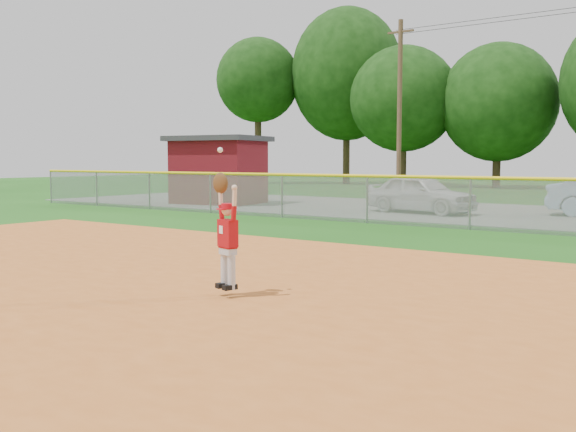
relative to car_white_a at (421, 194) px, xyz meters
The scene contains 7 objects.
ground 14.79m from the car_white_a, 76.60° to the right, with size 120.00×120.00×0.00m, color #194F12.
clay_infield 17.72m from the car_white_a, 78.85° to the right, with size 24.00×16.00×0.04m, color #B75C21.
parking_strip 3.86m from the car_white_a, 25.42° to the left, with size 44.00×10.00×0.03m, color slate.
car_white_a is the anchor object (origin of this frame).
utility_shed 9.73m from the car_white_a, behind, with size 4.52×3.75×3.07m.
outfield_fence 5.56m from the car_white_a, 51.93° to the right, with size 40.06×0.10×1.55m.
ballplayer 15.84m from the car_white_a, 76.35° to the right, with size 0.55×0.32×2.04m.
Camera 1 is at (6.34, -7.99, 2.01)m, focal length 40.00 mm.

